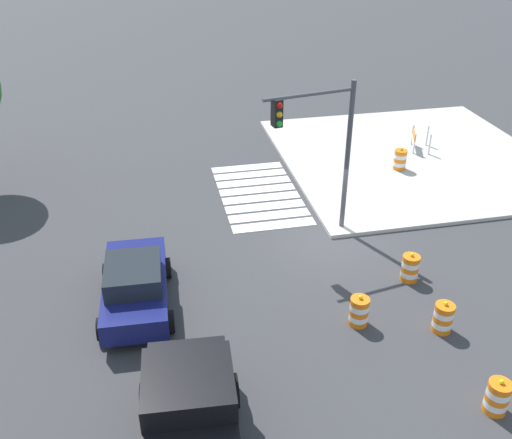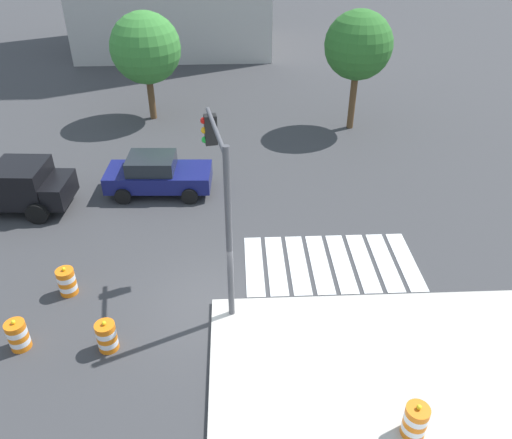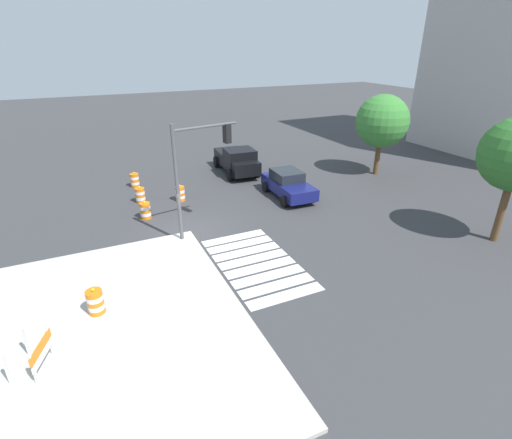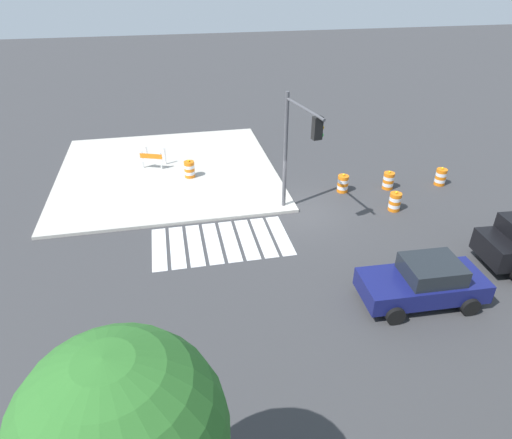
{
  "view_description": "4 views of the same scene",
  "coord_description": "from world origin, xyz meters",
  "px_view_note": "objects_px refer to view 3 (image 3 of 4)",
  "views": [
    {
      "loc": [
        -16.45,
        6.25,
        10.94
      ],
      "look_at": [
        0.43,
        2.69,
        0.91
      ],
      "focal_mm": 39.75,
      "sensor_mm": 36.0,
      "label": 1
    },
    {
      "loc": [
        0.82,
        -11.78,
        10.98
      ],
      "look_at": [
        1.47,
        2.49,
        1.43
      ],
      "focal_mm": 35.77,
      "sensor_mm": 36.0,
      "label": 2
    },
    {
      "loc": [
        17.05,
        -4.34,
        8.85
      ],
      "look_at": [
        1.91,
        2.75,
        1.06
      ],
      "focal_mm": 26.94,
      "sensor_mm": 36.0,
      "label": 3
    },
    {
      "loc": [
        5.78,
        17.66,
        10.51
      ],
      "look_at": [
        2.5,
        1.93,
        1.02
      ],
      "focal_mm": 31.07,
      "sensor_mm": 36.0,
      "label": 4
    }
  ],
  "objects_px": {
    "traffic_light_pole": "(198,159)",
    "street_tree_streetside_mid": "(382,121)",
    "construction_barricade": "(36,352)",
    "traffic_barrel_median_near": "(145,211)",
    "traffic_barrel_on_sidewalk": "(95,302)",
    "sports_car": "(288,184)",
    "pickup_truck": "(237,160)",
    "traffic_barrel_crosswalk_end": "(140,195)",
    "traffic_barrel_near_corner": "(180,194)",
    "traffic_barrel_median_far": "(135,180)"
  },
  "relations": [
    {
      "from": "traffic_barrel_on_sidewalk",
      "to": "traffic_light_pole",
      "type": "distance_m",
      "value": 7.66
    },
    {
      "from": "sports_car",
      "to": "traffic_barrel_median_near",
      "type": "distance_m",
      "value": 8.67
    },
    {
      "from": "sports_car",
      "to": "traffic_barrel_median_near",
      "type": "bearing_deg",
      "value": -92.88
    },
    {
      "from": "traffic_barrel_on_sidewalk",
      "to": "sports_car",
      "type": "bearing_deg",
      "value": 121.6
    },
    {
      "from": "traffic_barrel_median_near",
      "to": "traffic_barrel_on_sidewalk",
      "type": "distance_m",
      "value": 8.27
    },
    {
      "from": "traffic_barrel_crosswalk_end",
      "to": "traffic_barrel_near_corner",
      "type": "bearing_deg",
      "value": 71.16
    },
    {
      "from": "traffic_barrel_near_corner",
      "to": "traffic_barrel_on_sidewalk",
      "type": "xyz_separation_m",
      "value": [
        9.38,
        -5.5,
        0.15
      ]
    },
    {
      "from": "traffic_barrel_median_near",
      "to": "traffic_barrel_on_sidewalk",
      "type": "relative_size",
      "value": 1.0
    },
    {
      "from": "traffic_barrel_near_corner",
      "to": "construction_barricade",
      "type": "height_order",
      "value": "construction_barricade"
    },
    {
      "from": "traffic_barrel_median_near",
      "to": "street_tree_streetside_mid",
      "type": "distance_m",
      "value": 17.02
    },
    {
      "from": "construction_barricade",
      "to": "street_tree_streetside_mid",
      "type": "xyz_separation_m",
      "value": [
        -10.4,
        21.51,
        3.07
      ]
    },
    {
      "from": "street_tree_streetside_mid",
      "to": "traffic_barrel_near_corner",
      "type": "bearing_deg",
      "value": -93.77
    },
    {
      "from": "traffic_barrel_median_near",
      "to": "traffic_barrel_median_far",
      "type": "relative_size",
      "value": 1.0
    },
    {
      "from": "traffic_barrel_near_corner",
      "to": "traffic_barrel_median_far",
      "type": "bearing_deg",
      "value": -150.61
    },
    {
      "from": "traffic_barrel_median_near",
      "to": "street_tree_streetside_mid",
      "type": "relative_size",
      "value": 0.18
    },
    {
      "from": "traffic_barrel_crosswalk_end",
      "to": "traffic_barrel_median_far",
      "type": "distance_m",
      "value": 2.95
    },
    {
      "from": "traffic_barrel_median_far",
      "to": "traffic_light_pole",
      "type": "distance_m",
      "value": 9.52
    },
    {
      "from": "sports_car",
      "to": "traffic_barrel_near_corner",
      "type": "distance_m",
      "value": 6.63
    },
    {
      "from": "pickup_truck",
      "to": "traffic_barrel_median_far",
      "type": "height_order",
      "value": "pickup_truck"
    },
    {
      "from": "pickup_truck",
      "to": "traffic_barrel_on_sidewalk",
      "type": "distance_m",
      "value": 16.72
    },
    {
      "from": "traffic_barrel_median_far",
      "to": "street_tree_streetside_mid",
      "type": "distance_m",
      "value": 17.35
    },
    {
      "from": "traffic_barrel_median_near",
      "to": "traffic_barrel_median_far",
      "type": "distance_m",
      "value": 5.43
    },
    {
      "from": "traffic_barrel_on_sidewalk",
      "to": "traffic_light_pole",
      "type": "xyz_separation_m",
      "value": [
        -4.42,
        5.31,
        3.31
      ]
    },
    {
      "from": "pickup_truck",
      "to": "construction_barricade",
      "type": "bearing_deg",
      "value": -40.01
    },
    {
      "from": "traffic_barrel_median_far",
      "to": "traffic_barrel_near_corner",
      "type": "bearing_deg",
      "value": 29.39
    },
    {
      "from": "traffic_barrel_near_corner",
      "to": "traffic_barrel_median_near",
      "type": "distance_m",
      "value": 2.94
    },
    {
      "from": "traffic_light_pole",
      "to": "street_tree_streetside_mid",
      "type": "distance_m",
      "value": 15.02
    },
    {
      "from": "sports_car",
      "to": "traffic_barrel_median_far",
      "type": "bearing_deg",
      "value": -125.04
    },
    {
      "from": "traffic_barrel_on_sidewalk",
      "to": "traffic_light_pole",
      "type": "bearing_deg",
      "value": 129.79
    },
    {
      "from": "construction_barricade",
      "to": "traffic_barrel_median_near",
      "type": "bearing_deg",
      "value": 153.33
    },
    {
      "from": "traffic_barrel_near_corner",
      "to": "traffic_barrel_crosswalk_end",
      "type": "relative_size",
      "value": 1.0
    },
    {
      "from": "traffic_barrel_median_near",
      "to": "traffic_barrel_on_sidewalk",
      "type": "xyz_separation_m",
      "value": [
        7.67,
        -3.11,
        0.15
      ]
    },
    {
      "from": "traffic_light_pole",
      "to": "traffic_barrel_crosswalk_end",
      "type": "bearing_deg",
      "value": -160.31
    },
    {
      "from": "sports_car",
      "to": "street_tree_streetside_mid",
      "type": "xyz_separation_m",
      "value": [
        -1.2,
        8.03,
        2.97
      ]
    },
    {
      "from": "traffic_light_pole",
      "to": "street_tree_streetside_mid",
      "type": "xyz_separation_m",
      "value": [
        -4.02,
        14.48,
        -0.12
      ]
    },
    {
      "from": "traffic_barrel_crosswalk_end",
      "to": "traffic_light_pole",
      "type": "relative_size",
      "value": 0.19
    },
    {
      "from": "sports_car",
      "to": "street_tree_streetside_mid",
      "type": "bearing_deg",
      "value": 98.53
    },
    {
      "from": "street_tree_streetside_mid",
      "to": "sports_car",
      "type": "bearing_deg",
      "value": -81.47
    },
    {
      "from": "pickup_truck",
      "to": "traffic_barrel_on_sidewalk",
      "type": "height_order",
      "value": "pickup_truck"
    },
    {
      "from": "sports_car",
      "to": "traffic_light_pole",
      "type": "relative_size",
      "value": 0.8
    },
    {
      "from": "traffic_barrel_median_far",
      "to": "sports_car",
      "type": "bearing_deg",
      "value": 54.96
    },
    {
      "from": "traffic_barrel_near_corner",
      "to": "traffic_barrel_on_sidewalk",
      "type": "distance_m",
      "value": 10.87
    },
    {
      "from": "traffic_barrel_median_far",
      "to": "construction_barricade",
      "type": "bearing_deg",
      "value": -18.84
    },
    {
      "from": "traffic_barrel_crosswalk_end",
      "to": "construction_barricade",
      "type": "xyz_separation_m",
      "value": [
        12.1,
        -4.99,
        0.27
      ]
    },
    {
      "from": "traffic_barrel_on_sidewalk",
      "to": "construction_barricade",
      "type": "height_order",
      "value": "traffic_barrel_on_sidewalk"
    },
    {
      "from": "sports_car",
      "to": "traffic_barrel_near_corner",
      "type": "height_order",
      "value": "sports_car"
    },
    {
      "from": "traffic_barrel_crosswalk_end",
      "to": "traffic_barrel_median_far",
      "type": "height_order",
      "value": "same"
    },
    {
      "from": "pickup_truck",
      "to": "traffic_barrel_near_corner",
      "type": "xyz_separation_m",
      "value": [
        3.47,
        -5.21,
        -0.52
      ]
    },
    {
      "from": "pickup_truck",
      "to": "traffic_barrel_near_corner",
      "type": "relative_size",
      "value": 5.17
    },
    {
      "from": "sports_car",
      "to": "construction_barricade",
      "type": "relative_size",
      "value": 3.06
    }
  ]
}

